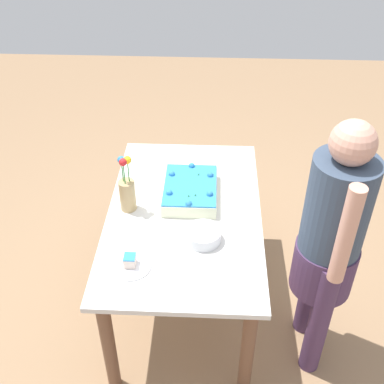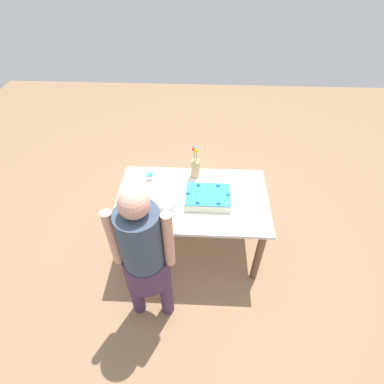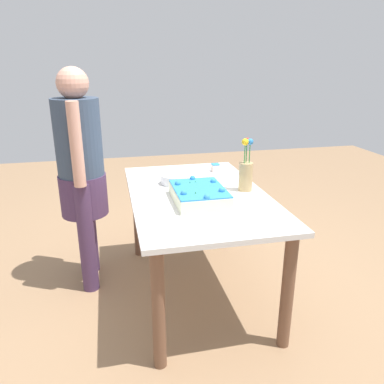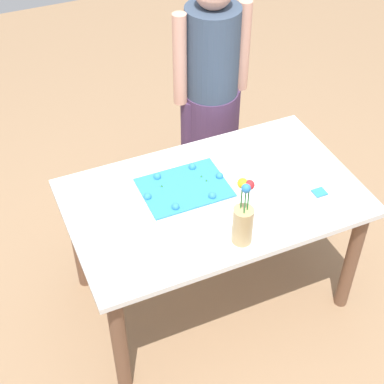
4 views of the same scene
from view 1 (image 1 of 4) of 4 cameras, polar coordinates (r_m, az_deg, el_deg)
ground_plane at (r=3.19m, az=-0.79°, el=-12.35°), size 8.00×8.00×0.00m
dining_table at (r=2.75m, az=-0.90°, el=-4.17°), size 1.39×0.85×0.72m
sheet_cake at (r=2.75m, az=-0.21°, el=0.24°), size 0.40×0.30×0.11m
serving_plate_with_slice at (r=2.38m, az=-7.33°, el=-8.41°), size 0.21×0.21×0.07m
cake_knife at (r=3.09m, az=-4.77°, el=3.80°), size 0.09×0.23×0.00m
flower_vase at (r=2.64m, az=-7.70°, el=0.15°), size 0.09×0.09×0.34m
fruit_bowl at (r=2.48m, az=1.30°, el=-5.16°), size 0.19×0.19×0.06m
person_standing at (r=2.41m, az=16.06°, el=-5.27°), size 0.45×0.31×1.49m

